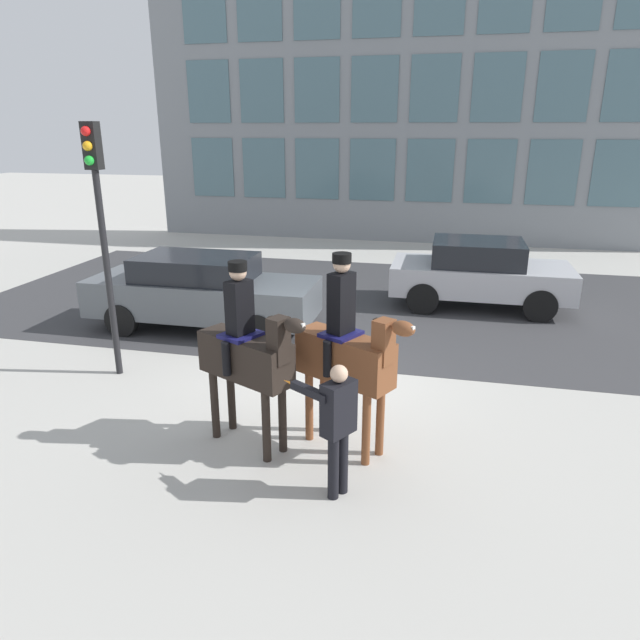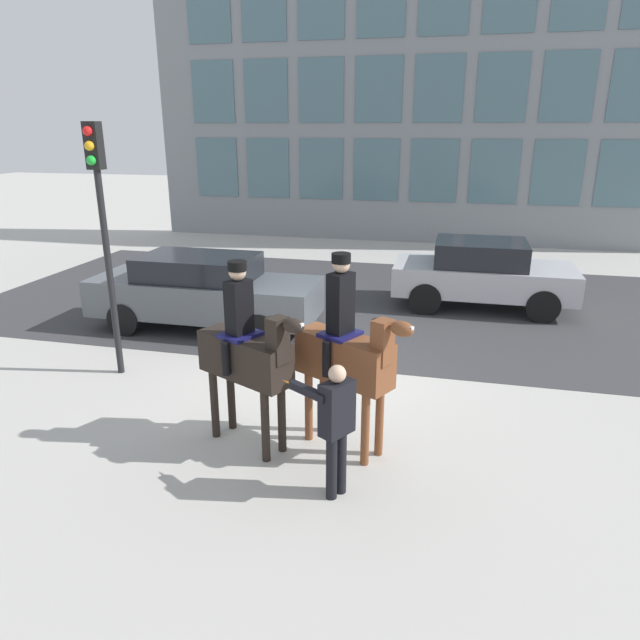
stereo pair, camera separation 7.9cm
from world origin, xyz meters
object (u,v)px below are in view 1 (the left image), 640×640
object	(u,v)px
mounted_horse_companion	(347,353)
traffic_light	(100,213)
street_car_near_lane	(202,291)
street_car_far_lane	(479,273)
pedestrian_bystander	(337,421)
mounted_horse_lead	(247,353)

from	to	relation	value
mounted_horse_companion	traffic_light	distance (m)	4.81
street_car_near_lane	street_car_far_lane	distance (m)	6.50
pedestrian_bystander	street_car_near_lane	xyz separation A→B (m)	(-3.92, 5.13, -0.13)
mounted_horse_lead	street_car_near_lane	xyz separation A→B (m)	(-2.57, 4.28, -0.51)
mounted_horse_lead	mounted_horse_companion	world-z (taller)	mounted_horse_companion
street_car_near_lane	street_car_far_lane	xyz separation A→B (m)	(5.79, 2.97, 0.00)
mounted_horse_companion	street_car_far_lane	bearing A→B (deg)	102.22
pedestrian_bystander	street_car_far_lane	bearing A→B (deg)	-71.46
mounted_horse_companion	street_car_far_lane	world-z (taller)	mounted_horse_companion
street_car_near_lane	mounted_horse_lead	bearing A→B (deg)	-59.08
pedestrian_bystander	street_car_far_lane	distance (m)	8.31
street_car_far_lane	traffic_light	distance (m)	8.58
mounted_horse_lead	street_car_near_lane	size ratio (longest dim) A/B	0.53
mounted_horse_companion	pedestrian_bystander	size ratio (longest dim) A/B	1.61
street_car_far_lane	street_car_near_lane	bearing A→B (deg)	-152.84
mounted_horse_lead	pedestrian_bystander	size ratio (longest dim) A/B	1.54
mounted_horse_lead	traffic_light	distance (m)	3.81
mounted_horse_companion	street_car_near_lane	distance (m)	5.62
mounted_horse_lead	street_car_far_lane	world-z (taller)	mounted_horse_lead
mounted_horse_lead	pedestrian_bystander	xyz separation A→B (m)	(1.36, -0.85, -0.37)
street_car_near_lane	traffic_light	xyz separation A→B (m)	(-0.49, -2.54, 1.97)
street_car_near_lane	street_car_far_lane	bearing A→B (deg)	27.16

